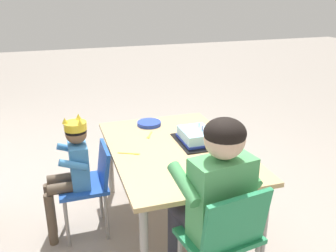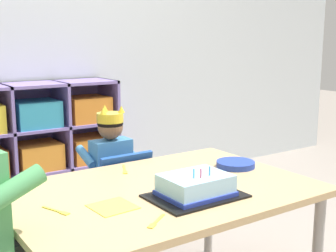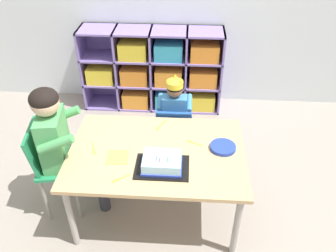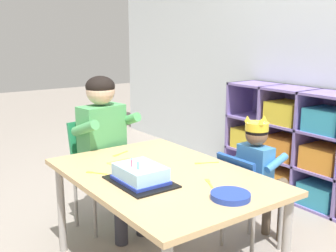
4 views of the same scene
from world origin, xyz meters
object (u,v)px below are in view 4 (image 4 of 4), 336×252
child_with_crown (260,166)px  classroom_chair_adult_side (98,161)px  paper_plate_stack (230,196)px  activity_table (162,183)px  fork_beside_plate_stack (95,173)px  fork_scattered_mid_table (205,163)px  classroom_chair_blue (247,193)px  fork_at_table_front_edge (209,183)px  fork_by_napkin (120,154)px  adult_helper_seated (107,137)px  birthday_cake_on_tray (140,175)px

child_with_crown → classroom_chair_adult_side: size_ratio=1.14×
child_with_crown → paper_plate_stack: child_with_crown is taller
activity_table → fork_beside_plate_stack: (-0.21, -0.29, 0.06)m
classroom_chair_adult_side → child_with_crown: bearing=-62.0°
paper_plate_stack → fork_scattered_mid_table: 0.52m
classroom_chair_blue → paper_plate_stack: (0.37, -0.51, 0.23)m
fork_beside_plate_stack → fork_at_table_front_edge: 0.61m
fork_scattered_mid_table → fork_by_napkin: bearing=151.1°
child_with_crown → fork_at_table_front_edge: size_ratio=7.33×
adult_helper_seated → birthday_cake_on_tray: (0.72, -0.19, -0.02)m
classroom_chair_adult_side → paper_plate_stack: 1.25m
paper_plate_stack → fork_by_napkin: bearing=-175.8°
classroom_chair_adult_side → adult_helper_seated: adult_helper_seated is taller
adult_helper_seated → paper_plate_stack: bearing=-97.4°
adult_helper_seated → fork_at_table_front_edge: 0.93m
adult_helper_seated → fork_scattered_mid_table: (0.67, 0.28, -0.06)m
fork_by_napkin → fork_at_table_front_edge: (0.70, 0.12, 0.00)m
classroom_chair_blue → fork_scattered_mid_table: classroom_chair_blue is taller
paper_plate_stack → fork_at_table_front_edge: bearing=165.8°
child_with_crown → fork_at_table_front_edge: child_with_crown is taller
classroom_chair_blue → child_with_crown: (-0.00, 0.11, 0.15)m
activity_table → classroom_chair_blue: 0.59m
fork_by_napkin → fork_scattered_mid_table: (0.44, 0.31, 0.00)m
adult_helper_seated → fork_beside_plate_stack: adult_helper_seated is taller
classroom_chair_blue → fork_by_napkin: classroom_chair_blue is taller
birthday_cake_on_tray → fork_at_table_front_edge: size_ratio=3.09×
activity_table → classroom_chair_adult_side: size_ratio=1.67×
fork_beside_plate_stack → fork_at_table_front_edge: size_ratio=0.95×
activity_table → adult_helper_seated: size_ratio=1.17×
paper_plate_stack → fork_beside_plate_stack: paper_plate_stack is taller
classroom_chair_adult_side → birthday_cake_on_tray: 0.87m
adult_helper_seated → fork_scattered_mid_table: 0.73m
child_with_crown → fork_by_napkin: bearing=51.1°
paper_plate_stack → fork_scattered_mid_table: bearing=151.8°
fork_beside_plate_stack → fork_by_napkin: bearing=94.8°
fork_beside_plate_stack → classroom_chair_adult_side: bearing=117.5°
fork_by_napkin → adult_helper_seated: bearing=60.1°
fork_by_napkin → fork_scattered_mid_table: 0.54m
child_with_crown → fork_beside_plate_stack: (-0.30, -0.95, 0.07)m
classroom_chair_blue → adult_helper_seated: (-0.76, -0.54, 0.27)m
adult_helper_seated → birthday_cake_on_tray: size_ratio=2.95×
classroom_chair_adult_side → fork_at_table_front_edge: 1.05m
adult_helper_seated → fork_by_napkin: 0.23m
adult_helper_seated → paper_plate_stack: adult_helper_seated is taller
activity_table → child_with_crown: size_ratio=1.46×
child_with_crown → adult_helper_seated: (-0.76, -0.64, 0.12)m
activity_table → classroom_chair_adult_side: bearing=179.4°
classroom_chair_adult_side → fork_scattered_mid_table: (0.78, 0.30, 0.13)m
child_with_crown → classroom_chair_adult_side: child_with_crown is taller
adult_helper_seated → fork_at_table_front_edge: (0.92, 0.08, -0.06)m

